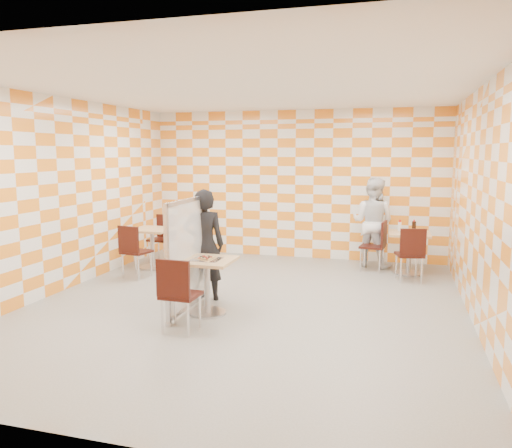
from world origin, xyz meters
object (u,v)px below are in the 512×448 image
at_px(chair_main_front, 177,290).
at_px(chair_second_side, 378,242).
at_px(empty_table, 152,241).
at_px(soda_bottle, 414,227).
at_px(man_dark, 204,245).
at_px(man_white, 373,222).
at_px(chair_second_front, 411,250).
at_px(chair_empty_far, 163,234).
at_px(sport_bottle, 400,226).
at_px(partition, 188,254).
at_px(chair_empty_near, 133,247).
at_px(main_table, 207,277).
at_px(second_table, 409,246).

xyz_separation_m(chair_main_front, chair_second_side, (2.17, 3.92, 0.00)).
distance_m(empty_table, soda_bottle, 4.77).
distance_m(man_dark, man_white, 3.68).
bearing_deg(chair_second_front, chair_empty_far, 175.37).
bearing_deg(sport_bottle, partition, -131.16).
relative_size(chair_empty_near, soda_bottle, 4.02).
relative_size(main_table, empty_table, 1.00).
distance_m(chair_second_front, chair_empty_near, 4.69).
distance_m(empty_table, sport_bottle, 4.56).
distance_m(chair_second_front, soda_bottle, 0.69).
bearing_deg(man_white, empty_table, 36.73).
bearing_deg(empty_table, main_table, -48.59).
xyz_separation_m(chair_second_front, man_dark, (-2.94, -1.84, 0.27)).
distance_m(empty_table, chair_second_side, 4.17).
xyz_separation_m(chair_main_front, soda_bottle, (2.78, 3.87, 0.31)).
xyz_separation_m(chair_second_front, partition, (-2.95, -2.40, 0.25)).
xyz_separation_m(empty_table, soda_bottle, (4.68, 0.84, 0.34)).
bearing_deg(man_white, chair_second_front, 141.44).
bearing_deg(partition, chair_second_side, 52.18).
bearing_deg(chair_empty_near, partition, -40.26).
distance_m(second_table, man_dark, 3.82).
height_order(empty_table, man_white, man_white).
height_order(second_table, partition, partition).
bearing_deg(man_dark, chair_main_front, 77.12).
height_order(main_table, partition, partition).
distance_m(empty_table, man_white, 4.17).
relative_size(main_table, second_table, 1.00).
bearing_deg(empty_table, chair_main_front, -57.86).
height_order(partition, man_dark, man_dark).
distance_m(empty_table, chair_empty_far, 0.60).
bearing_deg(chair_empty_near, soda_bottle, 19.56).
bearing_deg(chair_second_front, second_table, 91.35).
bearing_deg(main_table, partition, 170.82).
distance_m(chair_empty_near, man_dark, 1.85).
bearing_deg(main_table, empty_table, 131.41).
relative_size(chair_main_front, chair_second_side, 1.00).
xyz_separation_m(chair_second_front, sport_bottle, (-0.19, 0.75, 0.29)).
bearing_deg(chair_second_front, soda_bottle, 85.26).
bearing_deg(chair_empty_near, chair_empty_far, 94.84).
bearing_deg(chair_second_front, empty_table, -177.33).
relative_size(chair_empty_near, partition, 0.60).
xyz_separation_m(main_table, soda_bottle, (2.71, 3.07, 0.34)).
bearing_deg(man_dark, empty_table, -65.62).
distance_m(empty_table, chair_empty_near, 0.81).
bearing_deg(chair_empty_far, chair_second_side, 3.98).
bearing_deg(sport_bottle, empty_table, -167.74).
distance_m(chair_second_side, man_white, 0.51).
bearing_deg(main_table, man_dark, 115.04).
xyz_separation_m(second_table, man_dark, (-2.93, -2.44, 0.31)).
xyz_separation_m(second_table, chair_second_front, (0.01, -0.59, 0.04)).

